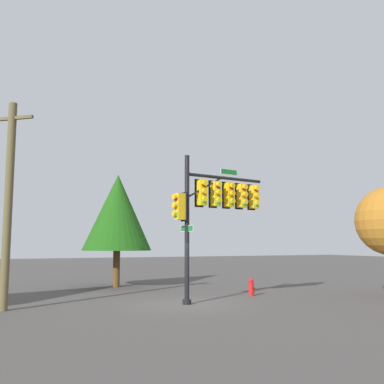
{
  "coord_description": "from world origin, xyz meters",
  "views": [
    {
      "loc": [
        -7.17,
        -16.84,
        2.48
      ],
      "look_at": [
        0.42,
        0.44,
        4.7
      ],
      "focal_mm": 40.92,
      "sensor_mm": 36.0,
      "label": 1
    }
  ],
  "objects_px": {
    "tree_near": "(118,212)",
    "signal_pole_assembly": "(216,202)",
    "utility_pole": "(8,201)",
    "fire_hydrant": "(251,287)"
  },
  "relations": [
    {
      "from": "signal_pole_assembly",
      "to": "tree_near",
      "type": "relative_size",
      "value": 0.95
    },
    {
      "from": "utility_pole",
      "to": "tree_near",
      "type": "relative_size",
      "value": 1.22
    },
    {
      "from": "utility_pole",
      "to": "tree_near",
      "type": "xyz_separation_m",
      "value": [
        6.0,
        7.12,
        0.22
      ]
    },
    {
      "from": "utility_pole",
      "to": "signal_pole_assembly",
      "type": "bearing_deg",
      "value": -5.83
    },
    {
      "from": "signal_pole_assembly",
      "to": "tree_near",
      "type": "xyz_separation_m",
      "value": [
        -2.39,
        7.98,
        -0.02
      ]
    },
    {
      "from": "signal_pole_assembly",
      "to": "tree_near",
      "type": "height_order",
      "value": "tree_near"
    },
    {
      "from": "tree_near",
      "to": "signal_pole_assembly",
      "type": "bearing_deg",
      "value": -73.3
    },
    {
      "from": "tree_near",
      "to": "fire_hydrant",
      "type": "bearing_deg",
      "value": -54.63
    },
    {
      "from": "signal_pole_assembly",
      "to": "tree_near",
      "type": "bearing_deg",
      "value": 106.7
    },
    {
      "from": "signal_pole_assembly",
      "to": "fire_hydrant",
      "type": "xyz_separation_m",
      "value": [
        2.44,
        1.16,
        -3.89
      ]
    }
  ]
}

